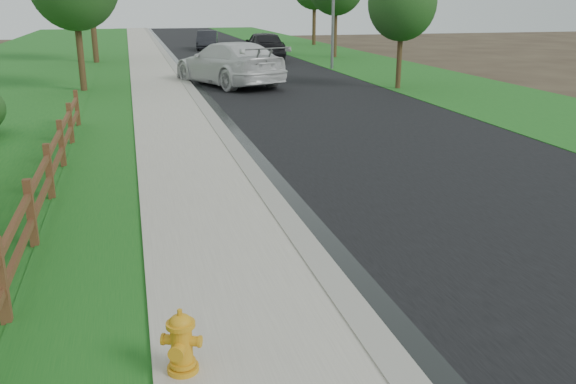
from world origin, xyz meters
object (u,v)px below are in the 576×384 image
object	(u,v)px
fire_hydrant	(181,343)
dark_car_mid	(264,45)
white_suv	(228,63)
ranch_fence	(41,187)

from	to	relation	value
fire_hydrant	dark_car_mid	bearing A→B (deg)	76.43
fire_hydrant	dark_car_mid	distance (m)	33.87
white_suv	dark_car_mid	xyz separation A→B (m)	(4.01, 11.20, -0.05)
ranch_fence	white_suv	xyz separation A→B (m)	(5.83, 16.53, 0.34)
fire_hydrant	ranch_fence	bearing A→B (deg)	110.11
ranch_fence	fire_hydrant	xyz separation A→B (m)	(1.90, -5.18, -0.20)
ranch_fence	dark_car_mid	size ratio (longest dim) A/B	3.27
white_suv	ranch_fence	bearing A→B (deg)	49.37
white_suv	dark_car_mid	distance (m)	11.90
fire_hydrant	dark_car_mid	size ratio (longest dim) A/B	0.13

